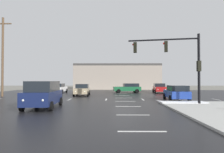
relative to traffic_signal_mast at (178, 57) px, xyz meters
name	(u,v)px	position (x,y,z in m)	size (l,w,h in m)	color
ground_plane	(124,100)	(-4.47, 4.42, -4.19)	(120.00, 120.00, 0.00)	slate
road_asphalt	(124,100)	(-4.47, 4.42, -4.18)	(44.00, 44.00, 0.02)	black
snow_strip_curbside	(183,102)	(0.53, 0.42, -4.02)	(4.00, 1.60, 0.06)	white
lane_markings	(137,101)	(-3.27, 3.04, -4.16)	(36.15, 36.15, 0.01)	silver
traffic_signal_mast	(178,57)	(0.00, 0.00, 0.00)	(6.11, 1.43, 6.00)	black
strip_building_background	(117,77)	(-4.80, 32.93, -1.18)	(20.42, 8.00, 6.02)	gray
sedan_white	(59,88)	(-14.64, 15.47, -3.33)	(2.05, 4.55, 1.58)	white
sedan_red	(160,88)	(2.01, 16.38, -3.33)	(2.33, 4.65, 1.58)	#B21919
sedan_tan	(82,89)	(-10.02, 10.31, -3.33)	(2.21, 4.61, 1.58)	tan
suv_navy	(43,94)	(-10.98, -2.48, -3.10)	(2.41, 4.93, 2.03)	#141E47
sedan_blue	(176,93)	(0.83, 3.25, -3.33)	(2.23, 4.62, 1.58)	navy
sedan_green	(128,88)	(-3.26, 16.53, -3.33)	(4.68, 2.44, 1.58)	#195933
utility_pole_far	(3,55)	(-20.15, 8.57, 1.20)	(2.20, 0.28, 10.33)	brown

